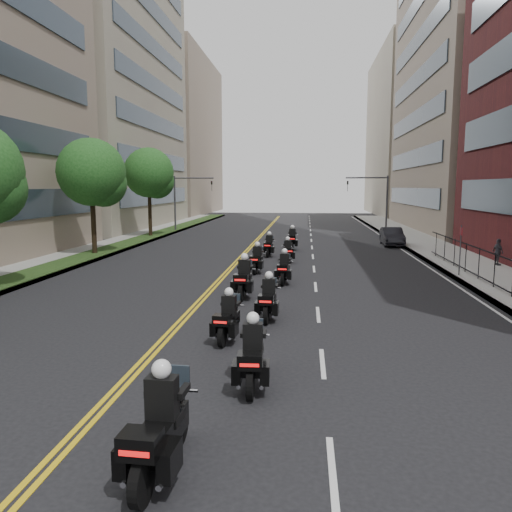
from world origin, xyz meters
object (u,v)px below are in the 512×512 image
(motorcycle_7, at_px, (288,252))
(pedestrian_c, at_px, (498,252))
(motorcycle_9, at_px, (292,240))
(motorcycle_5, at_px, (284,270))
(motorcycle_8, at_px, (269,247))
(motorcycle_4, at_px, (244,280))
(motorcycle_6, at_px, (257,260))
(motorcycle_2, at_px, (228,320))
(motorcycle_1, at_px, (252,358))
(parked_sedan, at_px, (392,237))
(motorcycle_0, at_px, (160,431))
(motorcycle_3, at_px, (268,301))

(motorcycle_7, relative_size, pedestrian_c, 1.40)
(motorcycle_9, bearing_deg, motorcycle_5, -89.22)
(motorcycle_8, bearing_deg, motorcycle_4, -87.86)
(motorcycle_6, bearing_deg, pedestrian_c, 16.27)
(motorcycle_2, bearing_deg, motorcycle_1, -66.39)
(parked_sedan, bearing_deg, motorcycle_2, -108.31)
(motorcycle_1, distance_m, motorcycle_9, 25.26)
(motorcycle_8, distance_m, pedestrian_c, 13.62)
(motorcycle_0, relative_size, parked_sedan, 0.59)
(motorcycle_6, relative_size, motorcycle_8, 1.01)
(motorcycle_1, distance_m, pedestrian_c, 21.74)
(motorcycle_2, bearing_deg, motorcycle_0, -84.13)
(motorcycle_1, xyz_separation_m, motorcycle_3, (-0.08, 5.89, -0.02))
(motorcycle_2, relative_size, motorcycle_6, 0.96)
(parked_sedan, distance_m, pedestrian_c, 11.23)
(motorcycle_0, height_order, motorcycle_6, motorcycle_0)
(motorcycle_1, height_order, motorcycle_7, motorcycle_1)
(motorcycle_5, xyz_separation_m, motorcycle_6, (-1.58, 2.82, -0.00))
(motorcycle_0, height_order, motorcycle_5, motorcycle_0)
(motorcycle_6, height_order, parked_sedan, motorcycle_6)
(motorcycle_4, relative_size, motorcycle_5, 1.10)
(motorcycle_3, distance_m, motorcycle_5, 6.54)
(motorcycle_0, distance_m, motorcycle_2, 7.04)
(motorcycle_6, bearing_deg, motorcycle_2, -84.57)
(pedestrian_c, bearing_deg, motorcycle_3, 121.88)
(motorcycle_9, relative_size, parked_sedan, 0.57)
(parked_sedan, bearing_deg, pedestrian_c, -67.37)
(motorcycle_4, bearing_deg, motorcycle_7, 83.35)
(motorcycle_0, xyz_separation_m, motorcycle_2, (-0.02, 7.04, -0.11))
(motorcycle_6, height_order, pedestrian_c, same)
(motorcycle_8, bearing_deg, motorcycle_9, 71.54)
(motorcycle_2, height_order, motorcycle_7, motorcycle_2)
(motorcycle_8, relative_size, motorcycle_9, 0.91)
(motorcycle_7, distance_m, pedestrian_c, 11.89)
(motorcycle_1, height_order, motorcycle_6, motorcycle_1)
(pedestrian_c, bearing_deg, motorcycle_5, 102.30)
(motorcycle_7, relative_size, motorcycle_8, 0.95)
(motorcycle_1, xyz_separation_m, motorcycle_8, (-1.23, 21.59, -0.04))
(pedestrian_c, bearing_deg, parked_sedan, 7.74)
(pedestrian_c, bearing_deg, motorcycle_7, 71.58)
(motorcycle_2, bearing_deg, motorcycle_9, 92.34)
(motorcycle_2, distance_m, pedestrian_c, 19.71)
(motorcycle_1, bearing_deg, motorcycle_6, 93.03)
(motorcycle_2, height_order, motorcycle_6, motorcycle_6)
(pedestrian_c, bearing_deg, motorcycle_6, 88.64)
(motorcycle_1, distance_m, motorcycle_6, 15.31)
(motorcycle_8, xyz_separation_m, parked_sedan, (9.07, 7.02, 0.06))
(motorcycle_0, bearing_deg, motorcycle_4, 94.11)
(motorcycle_4, xyz_separation_m, motorcycle_7, (1.45, 9.90, -0.11))
(motorcycle_6, relative_size, motorcycle_9, 0.92)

